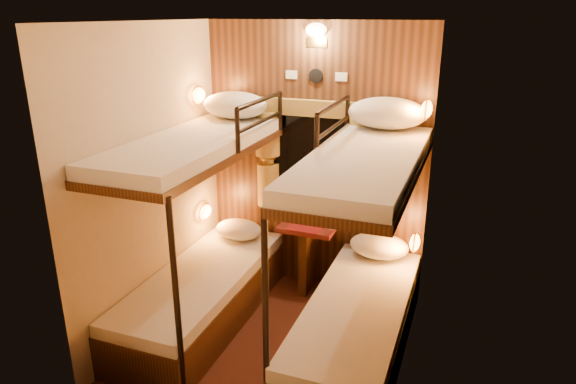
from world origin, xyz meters
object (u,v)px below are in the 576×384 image
at_px(bunk_right, 358,288).
at_px(bottle_left, 298,210).
at_px(table, 307,249).
at_px(bunk_left, 201,260).
at_px(bottle_right, 320,213).

bearing_deg(bunk_right, bottle_left, 132.59).
bearing_deg(table, bunk_right, -50.33).
xyz_separation_m(table, bottle_left, (-0.10, 0.04, 0.35)).
height_order(bunk_left, bottle_left, bunk_left).
bearing_deg(table, bunk_left, -129.67).
distance_m(table, bottle_left, 0.37).
bearing_deg(bottle_right, bottle_left, -174.73).
bearing_deg(bunk_left, table, 50.33).
bearing_deg(bunk_right, table, 129.67).
relative_size(bunk_left, bottle_left, 7.09).
bearing_deg(bunk_right, bunk_left, 180.00).
height_order(bunk_right, table, bunk_right).
distance_m(bunk_left, bottle_left, 1.00).
bearing_deg(bunk_left, bottle_left, 56.41).
xyz_separation_m(bunk_right, bottle_left, (-0.75, 0.82, 0.21)).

